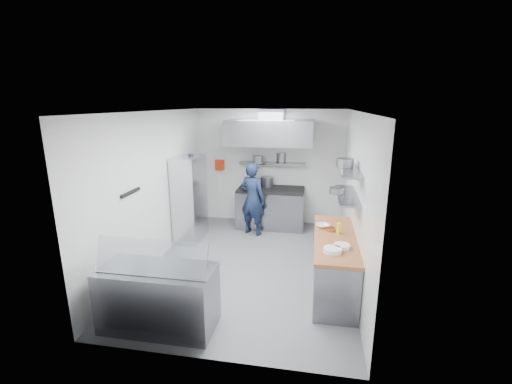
% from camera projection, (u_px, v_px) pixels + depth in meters
% --- Properties ---
extents(floor, '(5.00, 5.00, 0.00)m').
position_uv_depth(floor, '(250.00, 264.00, 6.42)').
color(floor, '#4D4D4F').
rests_on(floor, ground).
extents(ceiling, '(5.00, 5.00, 0.00)m').
position_uv_depth(ceiling, '(250.00, 111.00, 5.71)').
color(ceiling, silver).
rests_on(ceiling, wall_back).
extents(wall_back, '(3.60, 2.80, 0.02)m').
position_uv_depth(wall_back, '(269.00, 167.00, 8.45)').
color(wall_back, white).
rests_on(wall_back, floor).
extents(wall_front, '(3.60, 2.80, 0.02)m').
position_uv_depth(wall_front, '(206.00, 250.00, 3.68)').
color(wall_front, white).
rests_on(wall_front, floor).
extents(wall_left, '(2.80, 5.00, 0.02)m').
position_uv_depth(wall_left, '(155.00, 188.00, 6.37)').
color(wall_left, white).
rests_on(wall_left, floor).
extents(wall_right, '(2.80, 5.00, 0.02)m').
position_uv_depth(wall_right, '(355.00, 197.00, 5.77)').
color(wall_right, white).
rests_on(wall_right, floor).
extents(gas_range, '(1.60, 0.80, 0.90)m').
position_uv_depth(gas_range, '(271.00, 209.00, 8.29)').
color(gas_range, gray).
rests_on(gas_range, floor).
extents(cooktop, '(1.57, 0.78, 0.06)m').
position_uv_depth(cooktop, '(271.00, 189.00, 8.17)').
color(cooktop, black).
rests_on(cooktop, gas_range).
extents(stock_pot_left, '(0.29, 0.29, 0.20)m').
position_uv_depth(stock_pot_left, '(250.00, 182.00, 8.31)').
color(stock_pot_left, slate).
rests_on(stock_pot_left, cooktop).
extents(stock_pot_mid, '(0.31, 0.31, 0.24)m').
position_uv_depth(stock_pot_mid, '(267.00, 182.00, 8.31)').
color(stock_pot_mid, slate).
rests_on(stock_pot_mid, cooktop).
extents(over_range_shelf, '(1.60, 0.30, 0.04)m').
position_uv_depth(over_range_shelf, '(273.00, 163.00, 8.25)').
color(over_range_shelf, gray).
rests_on(over_range_shelf, wall_back).
extents(shelf_pot_a, '(0.25, 0.25, 0.18)m').
position_uv_depth(shelf_pot_a, '(258.00, 160.00, 8.12)').
color(shelf_pot_a, slate).
rests_on(shelf_pot_a, over_range_shelf).
extents(shelf_pot_b, '(0.29, 0.29, 0.22)m').
position_uv_depth(shelf_pot_b, '(282.00, 157.00, 8.41)').
color(shelf_pot_b, slate).
rests_on(shelf_pot_b, over_range_shelf).
extents(extractor_hood, '(1.90, 1.15, 0.55)m').
position_uv_depth(extractor_hood, '(271.00, 132.00, 7.65)').
color(extractor_hood, gray).
rests_on(extractor_hood, wall_back).
extents(hood_duct, '(0.55, 0.55, 0.24)m').
position_uv_depth(hood_duct, '(272.00, 114.00, 7.77)').
color(hood_duct, slate).
rests_on(hood_duct, extractor_hood).
extents(red_firebox, '(0.22, 0.10, 0.26)m').
position_uv_depth(red_firebox, '(220.00, 165.00, 8.59)').
color(red_firebox, red).
rests_on(red_firebox, wall_back).
extents(chef, '(0.71, 0.59, 1.67)m').
position_uv_depth(chef, '(253.00, 199.00, 7.72)').
color(chef, '#121D38').
rests_on(chef, floor).
extents(wire_rack, '(0.50, 0.90, 1.85)m').
position_uv_depth(wire_rack, '(190.00, 199.00, 7.40)').
color(wire_rack, silver).
rests_on(wire_rack, floor).
extents(rack_bin_a, '(0.15, 0.19, 0.17)m').
position_uv_depth(rack_bin_a, '(192.00, 203.00, 7.53)').
color(rack_bin_a, white).
rests_on(rack_bin_a, wire_rack).
extents(rack_bin_b, '(0.13, 0.16, 0.14)m').
position_uv_depth(rack_bin_b, '(194.00, 179.00, 7.61)').
color(rack_bin_b, yellow).
rests_on(rack_bin_b, wire_rack).
extents(rack_jar, '(0.11, 0.11, 0.18)m').
position_uv_depth(rack_jar, '(191.00, 158.00, 7.23)').
color(rack_jar, black).
rests_on(rack_jar, wire_rack).
extents(knife_strip, '(0.04, 0.55, 0.05)m').
position_uv_depth(knife_strip, '(131.00, 192.00, 5.47)').
color(knife_strip, black).
rests_on(knife_strip, wall_left).
extents(prep_counter_base, '(0.62, 2.00, 0.84)m').
position_uv_depth(prep_counter_base, '(334.00, 265.00, 5.50)').
color(prep_counter_base, gray).
rests_on(prep_counter_base, floor).
extents(prep_counter_top, '(0.65, 2.04, 0.06)m').
position_uv_depth(prep_counter_top, '(335.00, 238.00, 5.38)').
color(prep_counter_top, '#915E30').
rests_on(prep_counter_top, prep_counter_base).
extents(plate_stack_a, '(0.26, 0.26, 0.06)m').
position_uv_depth(plate_stack_a, '(333.00, 250.00, 4.81)').
color(plate_stack_a, white).
rests_on(plate_stack_a, prep_counter_top).
extents(plate_stack_b, '(0.23, 0.23, 0.06)m').
position_uv_depth(plate_stack_b, '(342.00, 246.00, 4.94)').
color(plate_stack_b, white).
rests_on(plate_stack_b, prep_counter_top).
extents(copper_pan, '(0.15, 0.15, 0.06)m').
position_uv_depth(copper_pan, '(330.00, 229.00, 5.61)').
color(copper_pan, '#C36437').
rests_on(copper_pan, prep_counter_top).
extents(squeeze_bottle, '(0.06, 0.06, 0.18)m').
position_uv_depth(squeeze_bottle, '(339.00, 228.00, 5.49)').
color(squeeze_bottle, yellow).
rests_on(squeeze_bottle, prep_counter_top).
extents(mixing_bowl, '(0.28, 0.28, 0.05)m').
position_uv_depth(mixing_bowl, '(323.00, 226.00, 5.78)').
color(mixing_bowl, white).
rests_on(mixing_bowl, prep_counter_top).
extents(wall_shelf_lower, '(0.30, 1.30, 0.04)m').
position_uv_depth(wall_shelf_lower, '(347.00, 195.00, 5.48)').
color(wall_shelf_lower, gray).
rests_on(wall_shelf_lower, wall_right).
extents(wall_shelf_upper, '(0.30, 1.30, 0.04)m').
position_uv_depth(wall_shelf_upper, '(349.00, 170.00, 5.37)').
color(wall_shelf_upper, gray).
rests_on(wall_shelf_upper, wall_right).
extents(shelf_pot_c, '(0.23, 0.23, 0.10)m').
position_uv_depth(shelf_pot_c, '(337.00, 191.00, 5.49)').
color(shelf_pot_c, slate).
rests_on(shelf_pot_c, wall_shelf_lower).
extents(shelf_pot_d, '(0.27, 0.27, 0.14)m').
position_uv_depth(shelf_pot_d, '(345.00, 163.00, 5.47)').
color(shelf_pot_d, slate).
rests_on(shelf_pot_d, wall_shelf_upper).
extents(display_case, '(1.50, 0.70, 0.85)m').
position_uv_depth(display_case, '(159.00, 298.00, 4.55)').
color(display_case, gray).
rests_on(display_case, floor).
extents(display_glass, '(1.47, 0.19, 0.42)m').
position_uv_depth(display_glass, '(151.00, 257.00, 4.27)').
color(display_glass, silver).
rests_on(display_glass, display_case).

